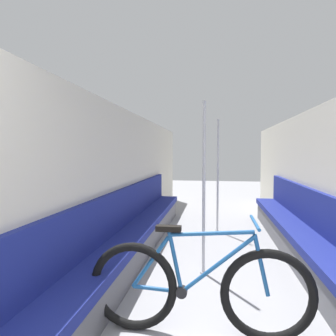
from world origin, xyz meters
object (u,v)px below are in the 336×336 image
at_px(bench_seat_row_right, 310,245).
at_px(bicycle, 198,289).
at_px(grab_pole_near, 204,190).
at_px(grab_pole_far, 218,177).
at_px(bench_seat_row_left, 132,237).

height_order(bench_seat_row_right, bicycle, bench_seat_row_right).
bearing_deg(grab_pole_near, grab_pole_far, 84.66).
distance_m(bench_seat_row_left, bench_seat_row_right, 2.26).
distance_m(grab_pole_near, grab_pole_far, 1.97).
relative_size(bench_seat_row_left, grab_pole_far, 2.87).
xyz_separation_m(bench_seat_row_left, bicycle, (0.98, -1.55, 0.07)).
distance_m(bench_seat_row_left, grab_pole_near, 1.23).
bearing_deg(grab_pole_far, bicycle, -93.22).
distance_m(bicycle, grab_pole_near, 1.39).
relative_size(bench_seat_row_right, grab_pole_near, 2.87).
distance_m(bicycle, grab_pole_far, 3.26).
xyz_separation_m(bench_seat_row_left, bench_seat_row_right, (2.26, 0.00, 0.00)).
bearing_deg(grab_pole_near, bicycle, -89.85).
height_order(bench_seat_row_right, grab_pole_far, grab_pole_far).
relative_size(bench_seat_row_left, bench_seat_row_right, 1.00).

